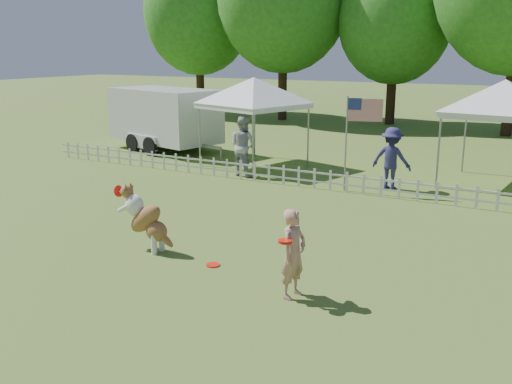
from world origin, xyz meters
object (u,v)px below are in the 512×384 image
dog (146,219)px  frisbee_on_turf (213,265)px  handler (294,254)px  canopy_tent_left (254,123)px  canopy_tent_right (500,135)px  cargo_trailer (165,119)px  spectator_a (243,146)px  flag_pole (346,144)px  spectator_b (392,158)px

dog → frisbee_on_turf: (1.64, -0.08, -0.65)m
handler → canopy_tent_left: bearing=40.4°
handler → canopy_tent_left: canopy_tent_left is taller
dog → canopy_tent_left: (-2.29, 8.54, 0.84)m
frisbee_on_turf → canopy_tent_right: canopy_tent_right is taller
handler → cargo_trailer: (-10.50, 10.19, 0.50)m
handler → spectator_a: bearing=43.0°
frisbee_on_turf → canopy_tent_right: (3.84, 9.60, 1.52)m
dog → canopy_tent_left: canopy_tent_left is taller
flag_pole → spectator_a: (-3.58, 0.36, -0.39)m
handler → flag_pole: size_ratio=0.55×
canopy_tent_right → cargo_trailer: bearing=-174.5°
canopy_tent_left → spectator_a: (0.45, -1.51, -0.53)m
canopy_tent_right → spectator_a: bearing=-155.3°
cargo_trailer → spectator_a: 5.72m
dog → spectator_b: bearing=71.5°
canopy_tent_right → cargo_trailer: canopy_tent_right is taller
frisbee_on_turf → flag_pole: bearing=89.1°
canopy_tent_left → spectator_b: 5.23m
canopy_tent_left → flag_pole: size_ratio=1.10×
spectator_a → dog: bearing=117.5°
canopy_tent_left → cargo_trailer: (-4.65, 1.05, -0.24)m
spectator_a → cargo_trailer: bearing=-13.8°
flag_pole → spectator_a: flag_pole is taller
frisbee_on_turf → spectator_b: 7.82m
dog → spectator_a: (-1.84, 7.03, 0.31)m
dog → spectator_b: 8.11m
canopy_tent_left → cargo_trailer: canopy_tent_left is taller
dog → spectator_b: spectator_b is taller
spectator_a → canopy_tent_right: bearing=-148.3°
canopy_tent_left → spectator_b: size_ratio=1.66×
flag_pole → frisbee_on_turf: bearing=-106.2°
handler → frisbee_on_turf: 2.11m
dog → canopy_tent_left: bearing=106.8°
cargo_trailer → spectator_b: 9.97m
flag_pole → dog: bearing=-120.0°
canopy_tent_left → flag_pole: canopy_tent_left is taller
handler → dog: handler is taller
frisbee_on_turf → spectator_a: size_ratio=0.14×
frisbee_on_turf → spectator_a: bearing=116.0°
dog → handler: bearing=-7.6°
handler → flag_pole: 7.51m
handler → canopy_tent_right: 10.33m
frisbee_on_turf → flag_pole: (0.11, 6.75, 1.34)m
canopy_tent_right → spectator_b: bearing=-138.2°
cargo_trailer → spectator_a: cargo_trailer is taller
canopy_tent_left → flag_pole: (4.04, -1.87, -0.14)m
cargo_trailer → spectator_b: cargo_trailer is taller
cargo_trailer → spectator_a: size_ratio=2.95×
handler → spectator_a: 9.34m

